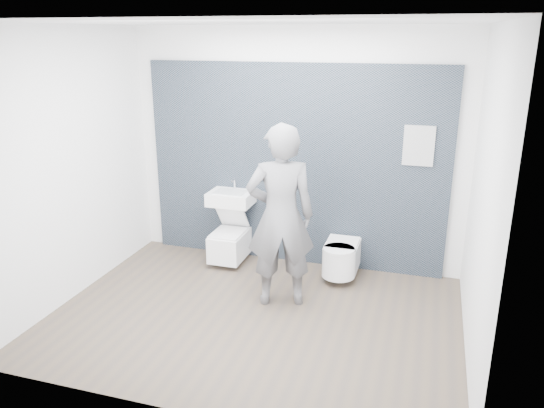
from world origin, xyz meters
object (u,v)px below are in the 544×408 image
(toilet_rounded, at_px, (341,258))
(visitor, at_px, (281,217))
(washbasin, at_px, (231,198))
(toilet_square, at_px, (230,243))

(toilet_rounded, distance_m, visitor, 1.14)
(washbasin, relative_size, visitor, 0.28)
(visitor, bearing_deg, toilet_rounded, -144.62)
(toilet_square, height_order, toilet_rounded, toilet_square)
(washbasin, relative_size, toilet_square, 0.77)
(toilet_square, xyz_separation_m, toilet_rounded, (1.38, -0.05, 0.00))
(washbasin, xyz_separation_m, visitor, (0.88, -0.87, 0.14))
(washbasin, height_order, visitor, visitor)
(toilet_square, xyz_separation_m, visitor, (0.88, -0.79, 0.70))
(visitor, bearing_deg, washbasin, -64.99)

